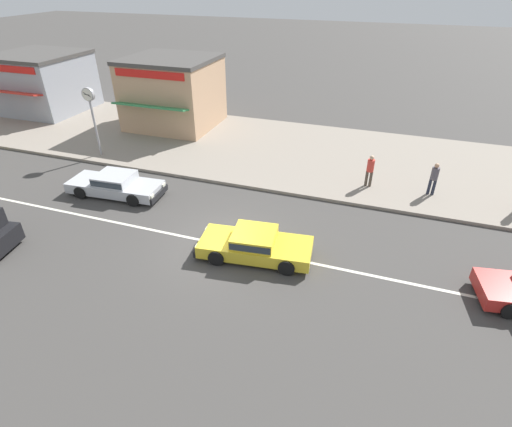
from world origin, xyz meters
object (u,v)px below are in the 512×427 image
Objects in this scene: shopfront_corner_warung at (173,92)px; sedan_silver_0 at (116,184)px; shopfront_mid_block at (43,82)px; pedestrian_far_end at (370,169)px; pedestrian_by_shop at (434,177)px; street_clock at (91,105)px; sedan_yellow_5 at (255,244)px.

sedan_silver_0 is at bearing -78.27° from shopfront_corner_warung.
shopfront_corner_warung is 10.80m from shopfront_mid_block.
sedan_silver_0 is 0.74× the size of shopfront_mid_block.
shopfront_mid_block is at bearing 168.26° from pedestrian_far_end.
shopfront_corner_warung is at bearing 163.00° from pedestrian_by_shop.
sedan_silver_0 is 0.79× the size of shopfront_corner_warung.
shopfront_mid_block reaches higher than street_clock.
sedan_silver_0 is at bearing -36.73° from shopfront_mid_block.
pedestrian_by_shop reaches higher than sedan_yellow_5.
pedestrian_far_end is at bearing -11.74° from shopfront_mid_block.
sedan_yellow_5 is 13.16m from street_clock.
street_clock is at bearing -176.58° from pedestrian_by_shop.
shopfront_corner_warung is (-13.38, 5.05, 1.27)m from pedestrian_far_end.
sedan_yellow_5 is at bearing -27.48° from street_clock.
shopfront_mid_block is (-10.80, -0.03, -0.17)m from shopfront_corner_warung.
street_clock is 15.14m from pedestrian_far_end.
shopfront_mid_block reaches higher than sedan_yellow_5.
sedan_silver_0 is at bearing -158.36° from pedestrian_far_end.
sedan_yellow_5 is at bearing -116.82° from pedestrian_far_end.
pedestrian_far_end is at bearing -178.44° from pedestrian_by_shop.
sedan_silver_0 is 2.91× the size of pedestrian_far_end.
pedestrian_by_shop reaches higher than sedan_silver_0.
shopfront_corner_warung reaches higher than street_clock.
shopfront_mid_block is at bearing 169.65° from pedestrian_by_shop.
street_clock reaches higher than sedan_silver_0.
sedan_yellow_5 is at bearing -132.37° from pedestrian_by_shop.
sedan_silver_0 is 15.02m from pedestrian_by_shop.
pedestrian_far_end is (3.51, 6.95, 0.55)m from sedan_yellow_5.
pedestrian_by_shop is at bearing -17.00° from shopfront_corner_warung.
pedestrian_far_end is 0.26× the size of shopfront_mid_block.
sedan_yellow_5 is 7.81m from pedestrian_far_end.
sedan_yellow_5 is 2.80× the size of pedestrian_by_shop.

